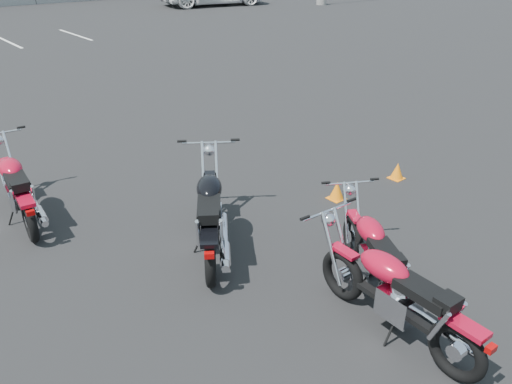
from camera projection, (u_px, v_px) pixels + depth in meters
ground at (272, 253)px, 6.88m from camera, size 120.00×120.00×0.00m
motorcycle_front_red at (17, 189)px, 7.53m from camera, size 0.89×2.30×1.12m
motorcycle_second_black at (211, 214)px, 6.77m from camera, size 1.78×2.24×1.19m
motorcycle_third_red at (375, 255)px, 6.02m from camera, size 1.38×1.96×1.01m
motorcycle_rear_red at (397, 296)px, 5.26m from camera, size 0.87×2.25×1.10m
training_cone_near at (337, 190)px, 8.29m from camera, size 0.26×0.26×0.31m
training_cone_extra at (397, 171)px, 9.02m from camera, size 0.25×0.25×0.30m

